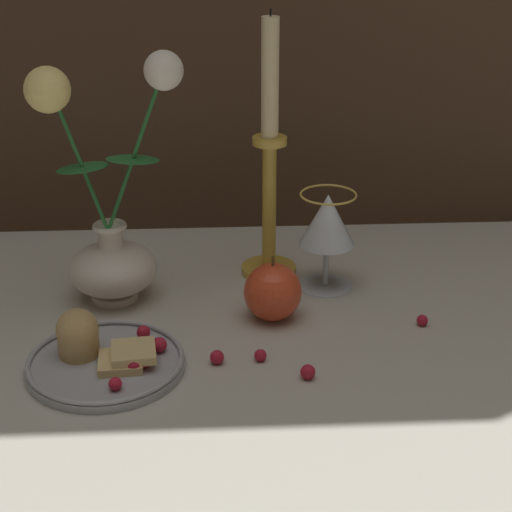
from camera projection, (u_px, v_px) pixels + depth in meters
The scene contains 10 objects.
ground_plane at pixel (245, 324), 1.10m from camera, with size 2.40×2.40×0.00m, color #B7B2A3.
vase at pixel (109, 229), 1.12m from camera, with size 0.19×0.12×0.34m.
plate_with_pastries at pixel (101, 355), 1.00m from camera, with size 0.19×0.19×0.07m.
wine_glass at pixel (327, 224), 1.16m from camera, with size 0.08×0.08×0.14m.
candlestick at pixel (269, 173), 1.17m from camera, with size 0.08×0.08×0.37m.
apple_beside_vase at pixel (273, 292), 1.10m from camera, with size 0.08×0.08×0.09m.
berry_near_plate at pixel (422, 320), 1.09m from camera, with size 0.01×0.01×0.01m, color #AD192D.
berry_front_center at pixel (260, 355), 1.01m from camera, with size 0.01×0.01×0.01m, color #AD192D.
berry_by_glass_stem at pixel (217, 357), 1.01m from camera, with size 0.02×0.02×0.02m, color #AD192D.
berry_under_candlestick at pixel (308, 372), 0.98m from camera, with size 0.02×0.02×0.02m, color #AD192D.
Camera 1 is at (-0.04, -0.96, 0.54)m, focal length 60.00 mm.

